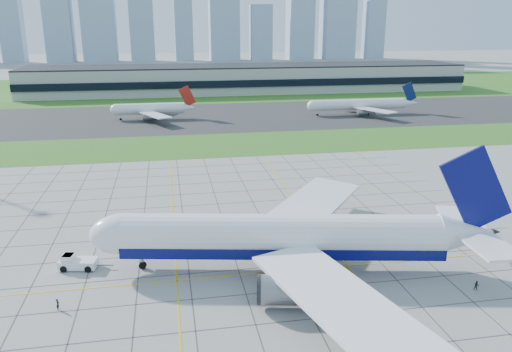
# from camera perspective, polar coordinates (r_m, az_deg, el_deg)

# --- Properties ---
(ground) EXTENTS (1400.00, 1400.00, 0.00)m
(ground) POSITION_cam_1_polar(r_m,az_deg,el_deg) (83.07, -2.04, -10.64)
(ground) COLOR #9A9A94
(ground) RESTS_ON ground
(grass_median) EXTENTS (700.00, 35.00, 0.04)m
(grass_median) POSITION_cam_1_polar(r_m,az_deg,el_deg) (167.76, -6.51, 3.49)
(grass_median) COLOR #39691E
(grass_median) RESTS_ON ground
(asphalt_taxiway) EXTENTS (700.00, 75.00, 0.04)m
(asphalt_taxiway) POSITION_cam_1_polar(r_m,az_deg,el_deg) (221.59, -7.52, 6.69)
(asphalt_taxiway) COLOR #383838
(asphalt_taxiway) RESTS_ON ground
(grass_far) EXTENTS (700.00, 145.00, 0.04)m
(grass_far) POSITION_cam_1_polar(r_m,az_deg,el_deg) (330.41, -8.56, 9.94)
(grass_far) COLOR #39691E
(grass_far) RESTS_ON ground
(apron_markings) EXTENTS (120.00, 130.00, 0.03)m
(apron_markings) POSITION_cam_1_polar(r_m,az_deg,el_deg) (93.01, -2.77, -7.51)
(apron_markings) COLOR #474744
(apron_markings) RESTS_ON ground
(terminal) EXTENTS (260.00, 43.00, 15.80)m
(terminal) POSITION_cam_1_polar(r_m,az_deg,el_deg) (308.54, -0.87, 11.12)
(terminal) COLOR #B7B7B2
(terminal) RESTS_ON ground
(city_skyline) EXTENTS (523.00, 32.40, 160.00)m
(city_skyline) POSITION_cam_1_polar(r_m,az_deg,el_deg) (593.40, -10.69, 18.50)
(city_skyline) COLOR #97AEC5
(city_skyline) RESTS_ON ground
(airliner) EXTENTS (66.24, 66.49, 21.04)m
(airliner) POSITION_cam_1_polar(r_m,az_deg,el_deg) (80.69, 3.28, -6.99)
(airliner) COLOR white
(airliner) RESTS_ON ground
(pushback_tug) EXTENTS (8.88, 4.00, 2.44)m
(pushback_tug) POSITION_cam_1_polar(r_m,az_deg,el_deg) (88.01, -19.83, -9.27)
(pushback_tug) COLOR white
(pushback_tug) RESTS_ON ground
(crew_near) EXTENTS (0.49, 0.67, 1.68)m
(crew_near) POSITION_cam_1_polar(r_m,az_deg,el_deg) (77.29, -21.72, -13.47)
(crew_near) COLOR black
(crew_near) RESTS_ON ground
(crew_far) EXTENTS (0.92, 0.82, 1.56)m
(crew_far) POSITION_cam_1_polar(r_m,az_deg,el_deg) (83.66, 23.90, -11.39)
(crew_far) COLOR black
(crew_far) RESTS_ON ground
(distant_jet_1) EXTENTS (33.74, 42.66, 14.08)m
(distant_jet_1) POSITION_cam_1_polar(r_m,az_deg,el_deg) (218.74, -11.83, 7.54)
(distant_jet_1) COLOR white
(distant_jet_1) RESTS_ON ground
(distant_jet_2) EXTENTS (49.29, 42.66, 14.08)m
(distant_jet_2) POSITION_cam_1_polar(r_m,az_deg,el_deg) (230.90, 11.79, 8.01)
(distant_jet_2) COLOR white
(distant_jet_2) RESTS_ON ground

